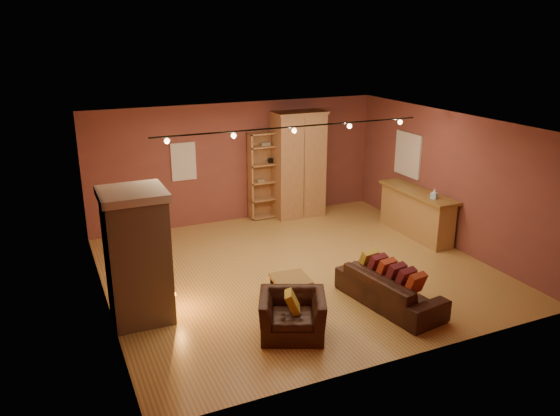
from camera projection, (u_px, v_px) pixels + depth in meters
name	position (u px, v px, depth m)	size (l,w,h in m)	color
floor	(298.00, 270.00, 10.44)	(7.00, 7.00, 0.00)	olive
ceiling	(299.00, 124.00, 9.56)	(7.00, 7.00, 0.00)	brown
back_wall	(238.00, 162.00, 12.81)	(7.00, 0.02, 2.80)	brown
left_wall	(100.00, 227.00, 8.64)	(0.02, 6.50, 2.80)	brown
right_wall	(449.00, 180.00, 11.35)	(0.02, 6.50, 2.80)	brown
fireplace	(138.00, 256.00, 8.40)	(1.01, 0.98, 2.12)	tan
back_window	(184.00, 162.00, 12.25)	(0.56, 0.04, 0.86)	silver
bookcase	(265.00, 174.00, 13.07)	(0.86, 0.33, 2.10)	tan
armoire	(298.00, 164.00, 13.12)	(1.25, 0.71, 2.56)	tan
bar_counter	(416.00, 213.00, 12.04)	(0.58, 2.15, 1.03)	tan
tissue_box	(434.00, 194.00, 11.32)	(0.17, 0.17, 0.23)	#95CCEF
right_window	(408.00, 154.00, 12.48)	(0.05, 0.90, 1.00)	silver
loveseat	(390.00, 283.00, 9.01)	(0.87, 2.02, 0.80)	black
armchair	(292.00, 308.00, 8.12)	(1.15, 0.98, 0.85)	black
coffee_table	(291.00, 281.00, 9.08)	(0.65, 0.65, 0.45)	olive
track_rail	(294.00, 128.00, 9.77)	(5.20, 0.09, 0.13)	black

